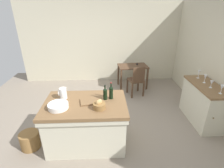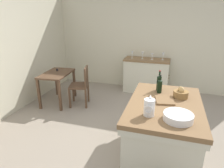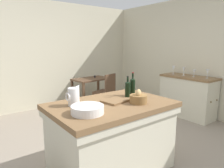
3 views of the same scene
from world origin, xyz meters
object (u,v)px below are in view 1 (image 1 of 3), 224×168
at_px(side_cabinet, 203,103).
at_px(wicker_hamper, 30,140).
at_px(cutting_board, 89,102).
at_px(wine_glass_middle, 205,77).
at_px(pitcher, 63,93).
at_px(writing_desk, 133,69).
at_px(island_table, 86,121).
at_px(wine_bottle_amber, 105,94).
at_px(wash_bowl, 58,106).
at_px(wine_glass_right, 199,73).
at_px(wooden_chair, 137,80).
at_px(bread_basket, 99,105).
at_px(wine_bottle_dark, 111,92).
at_px(wine_glass_far_left, 222,88).
at_px(wine_glass_left, 212,83).

height_order(side_cabinet, wicker_hamper, side_cabinet).
height_order(cutting_board, wine_glass_middle, wine_glass_middle).
relative_size(pitcher, wicker_hamper, 0.72).
height_order(writing_desk, cutting_board, cutting_board).
xyz_separation_m(island_table, side_cabinet, (2.54, 0.58, -0.02)).
bearing_deg(wine_bottle_amber, wash_bowl, -161.04).
xyz_separation_m(side_cabinet, wine_glass_right, (-0.01, 0.39, 0.58)).
distance_m(island_table, wicker_hamper, 1.10).
xyz_separation_m(wooden_chair, bread_basket, (-1.02, -2.07, 0.44)).
relative_size(wash_bowl, wine_bottle_amber, 1.19).
height_order(island_table, wine_glass_middle, wine_glass_middle).
bearing_deg(wine_bottle_dark, wine_glass_right, 22.28).
bearing_deg(cutting_board, wine_glass_right, 21.34).
xyz_separation_m(wine_bottle_dark, wine_bottle_amber, (-0.11, -0.02, -0.02)).
relative_size(side_cabinet, writing_desk, 1.25).
distance_m(wine_glass_far_left, wicker_hamper, 3.73).
height_order(wine_glass_left, wine_glass_middle, wine_glass_middle).
bearing_deg(pitcher, side_cabinet, 7.86).
xyz_separation_m(wooden_chair, wine_glass_far_left, (1.30, -1.68, 0.52)).
distance_m(wine_glass_left, wine_glass_middle, 0.25).
distance_m(side_cabinet, wine_glass_middle, 0.59).
height_order(island_table, wine_glass_right, wine_glass_right).
relative_size(wooden_chair, wicker_hamper, 2.63).
relative_size(wash_bowl, wine_glass_far_left, 1.85).
bearing_deg(wine_glass_far_left, cutting_board, -175.95).
distance_m(writing_desk, cutting_board, 2.74).
relative_size(wooden_chair, wine_bottle_dark, 2.84).
height_order(side_cabinet, cutting_board, cutting_board).
bearing_deg(pitcher, bread_basket, -29.35).
height_order(pitcher, wine_glass_right, pitcher).
distance_m(bread_basket, cutting_board, 0.29).
bearing_deg(writing_desk, wicker_hamper, -131.78).
xyz_separation_m(wine_glass_left, wine_glass_right, (0.00, 0.52, 0.02)).
distance_m(wooden_chair, wine_bottle_dark, 1.99).
distance_m(wooden_chair, wine_bottle_amber, 2.04).
xyz_separation_m(wash_bowl, wine_glass_middle, (2.96, 0.86, 0.11)).
height_order(wine_glass_middle, wicker_hamper, wine_glass_middle).
bearing_deg(pitcher, island_table, -23.24).
height_order(wine_glass_left, wine_glass_right, wine_glass_right).
xyz_separation_m(cutting_board, wine_glass_middle, (2.47, 0.69, 0.14)).
relative_size(side_cabinet, wine_bottle_dark, 3.69).
relative_size(writing_desk, wine_glass_left, 6.18).
bearing_deg(wine_glass_right, wine_glass_left, -90.08).
height_order(writing_desk, wine_bottle_dark, wine_bottle_dark).
height_order(bread_basket, cutting_board, bread_basket).
relative_size(island_table, wine_glass_far_left, 8.02).
bearing_deg(wooden_chair, wine_bottle_dark, -114.85).
distance_m(side_cabinet, cutting_board, 2.57).
distance_m(bread_basket, wine_glass_right, 2.56).
relative_size(wooden_chair, bread_basket, 4.35).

